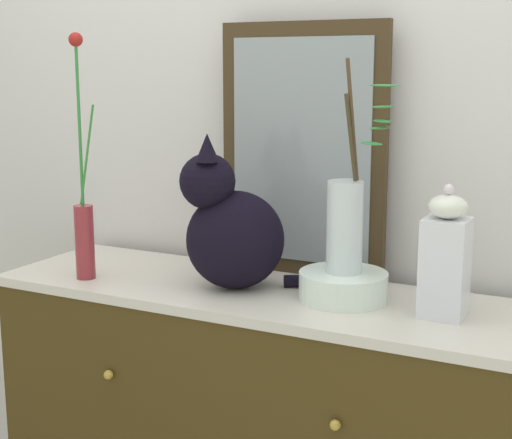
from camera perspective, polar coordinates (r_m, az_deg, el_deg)
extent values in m
cube|color=silver|center=(2.14, 3.52, 6.08)|extent=(4.40, 0.08, 2.60)
cube|color=beige|center=(1.96, 0.00, -5.54)|extent=(1.38, 0.43, 0.02)
sphere|color=#B79338|center=(2.00, -10.91, -11.26)|extent=(0.02, 0.02, 0.02)
sphere|color=#B79338|center=(1.72, 5.90, -14.95)|extent=(0.02, 0.02, 0.02)
cube|color=#3C2C18|center=(2.04, 3.47, 5.11)|extent=(0.47, 0.03, 0.67)
cube|color=gray|center=(2.03, 3.30, 5.07)|extent=(0.39, 0.01, 0.59)
ellipsoid|color=black|center=(1.93, -1.55, -1.54)|extent=(0.31, 0.29, 0.25)
sphere|color=black|center=(1.90, -3.63, 2.85)|extent=(0.14, 0.14, 0.14)
cone|color=black|center=(1.85, -3.67, 5.24)|extent=(0.05, 0.05, 0.06)
cone|color=black|center=(1.93, -3.65, 5.48)|extent=(0.05, 0.05, 0.06)
cylinder|color=black|center=(1.97, 4.35, -4.56)|extent=(0.15, 0.11, 0.03)
cylinder|color=maroon|center=(2.08, -12.61, -1.65)|extent=(0.05, 0.05, 0.20)
cylinder|color=#33823A|center=(2.03, -12.98, 6.66)|extent=(0.01, 0.01, 0.41)
sphere|color=#A21F1A|center=(2.03, -13.26, 12.89)|extent=(0.04, 0.04, 0.04)
cylinder|color=#318A33|center=(2.03, -12.45, 4.67)|extent=(0.06, 0.01, 0.26)
cylinder|color=white|center=(1.87, 6.50, -4.93)|extent=(0.21, 0.21, 0.07)
cylinder|color=silver|center=(1.83, 6.60, -0.57)|extent=(0.09, 0.09, 0.22)
cylinder|color=brown|center=(1.79, 7.27, 5.98)|extent=(0.01, 0.11, 0.37)
ellipsoid|color=#3A843E|center=(1.76, 9.18, 6.74)|extent=(0.05, 0.08, 0.01)
ellipsoid|color=#368B3D|center=(1.75, 9.46, 8.26)|extent=(0.06, 0.08, 0.01)
ellipsoid|color=#397F43|center=(1.74, 9.60, 9.79)|extent=(0.08, 0.05, 0.01)
cylinder|color=#463724|center=(1.80, 7.19, 4.69)|extent=(0.02, 0.08, 0.29)
ellipsoid|color=#2D8C3E|center=(1.75, 8.56, 5.61)|extent=(0.08, 0.07, 0.01)
ellipsoid|color=#348D42|center=(1.75, 9.33, 7.22)|extent=(0.07, 0.08, 0.01)
cube|color=white|center=(1.77, 13.85, -3.50)|extent=(0.10, 0.10, 0.23)
ellipsoid|color=white|center=(1.74, 14.07, 0.94)|extent=(0.09, 0.09, 0.05)
sphere|color=silver|center=(1.73, 14.13, 2.19)|extent=(0.02, 0.02, 0.02)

